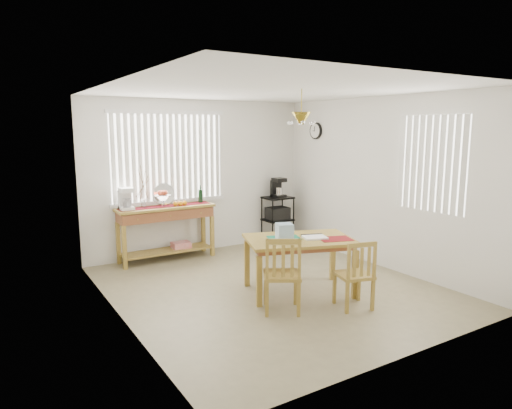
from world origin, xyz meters
TOP-DOWN VIEW (x-y plane):
  - ground at (0.00, 0.00)m, footprint 4.00×4.50m
  - room_shell at (0.00, 0.02)m, footprint 4.20×4.70m
  - sideboard at (-0.70, 2.01)m, footprint 1.57×0.44m
  - sideboard_items at (-0.96, 2.02)m, footprint 1.49×0.37m
  - wire_cart at (1.47, 2.00)m, footprint 0.51×0.41m
  - cart_items at (1.47, 2.01)m, footprint 0.20×0.25m
  - dining_table at (0.22, -0.33)m, footprint 1.56×1.27m
  - table_items at (0.05, -0.39)m, footprint 1.01×0.80m
  - chair_left at (-0.35, -0.76)m, footprint 0.58×0.58m
  - chair_right at (0.45, -1.12)m, footprint 0.48×0.48m

SIDE VIEW (x-z plane):
  - ground at x=0.00m, z-range -0.01..0.00m
  - chair_right at x=0.45m, z-range -0.01..0.83m
  - chair_left at x=-0.35m, z-range -0.01..0.90m
  - wire_cart at x=1.47m, z-range 0.09..0.96m
  - dining_table at x=0.22m, z-range 0.28..1.00m
  - sideboard at x=-0.70m, z-range 0.22..1.11m
  - table_items at x=0.05m, z-range 0.69..0.93m
  - sideboard_items at x=-0.96m, z-range 0.69..1.37m
  - cart_items at x=1.47m, z-range 0.85..1.21m
  - room_shell at x=0.00m, z-range 0.34..3.04m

